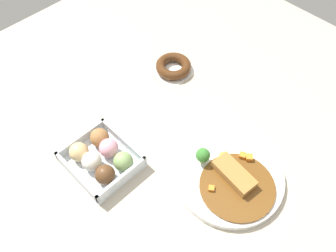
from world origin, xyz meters
The scene contains 4 objects.
ground_plane centered at (0.00, 0.00, 0.00)m, with size 1.60×1.60×0.00m, color #B2A893.
curry_plate centered at (0.14, 0.06, 0.01)m, with size 0.28×0.28×0.07m.
donut_box centered at (-0.12, -0.15, 0.03)m, with size 0.18×0.16×0.06m.
chocolate_ring_donut centered at (-0.23, 0.23, 0.02)m, with size 0.12×0.12×0.03m.
Camera 1 is at (0.33, -0.35, 0.81)m, focal length 37.73 mm.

